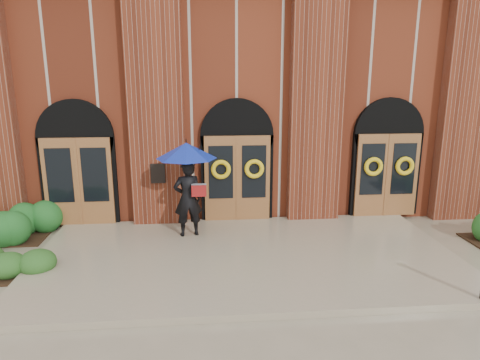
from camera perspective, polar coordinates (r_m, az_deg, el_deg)
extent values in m
plane|color=gray|center=(10.33, 0.92, -10.93)|extent=(90.00, 90.00, 0.00)
cube|color=gray|center=(10.43, 0.83, -10.21)|extent=(10.00, 5.30, 0.15)
cube|color=maroon|center=(18.27, -2.01, 11.24)|extent=(16.00, 12.00, 7.00)
cube|color=black|center=(12.16, -10.89, 0.87)|extent=(0.40, 0.05, 0.55)
cube|color=maroon|center=(12.14, -11.17, 9.68)|extent=(1.50, 0.45, 7.00)
cube|color=maroon|center=(12.51, 10.10, 9.84)|extent=(1.50, 0.45, 7.00)
cube|color=maroon|center=(14.35, 27.95, 8.95)|extent=(1.50, 0.45, 7.00)
cube|color=#986431|center=(12.87, -20.74, -0.22)|extent=(1.90, 0.10, 2.50)
cylinder|color=black|center=(12.78, -21.06, 5.38)|extent=(2.10, 0.22, 2.10)
cube|color=#986431|center=(12.43, -0.36, 0.21)|extent=(1.90, 0.10, 2.50)
cylinder|color=black|center=(12.33, -0.42, 6.02)|extent=(2.10, 0.22, 2.10)
cube|color=#986431|center=(13.55, 18.97, 0.60)|extent=(1.90, 0.10, 2.50)
cylinder|color=black|center=(13.46, 19.14, 5.92)|extent=(2.10, 0.22, 2.10)
torus|color=yellow|center=(12.21, -2.56, 1.40)|extent=(0.57, 0.13, 0.57)
torus|color=yellow|center=(12.29, 1.92, 1.49)|extent=(0.57, 0.13, 0.57)
torus|color=yellow|center=(13.19, 17.37, 1.71)|extent=(0.57, 0.13, 0.57)
torus|color=yellow|center=(13.59, 21.12, 1.75)|extent=(0.57, 0.13, 0.57)
imported|color=black|center=(11.33, -6.97, -2.46)|extent=(0.82, 0.62, 2.03)
cone|color=#142A9C|center=(11.04, -7.16, 3.92)|extent=(1.84, 1.84, 0.41)
cylinder|color=black|center=(11.10, -6.83, 1.15)|extent=(0.02, 0.02, 0.67)
cube|color=#ABADB0|center=(11.10, -5.50, -1.32)|extent=(0.41, 0.26, 0.30)
cube|color=maroon|center=(10.99, -5.50, -1.47)|extent=(0.38, 0.10, 0.30)
ellipsoid|color=#234C1A|center=(11.09, -28.53, -9.43)|extent=(1.49, 1.28, 0.53)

